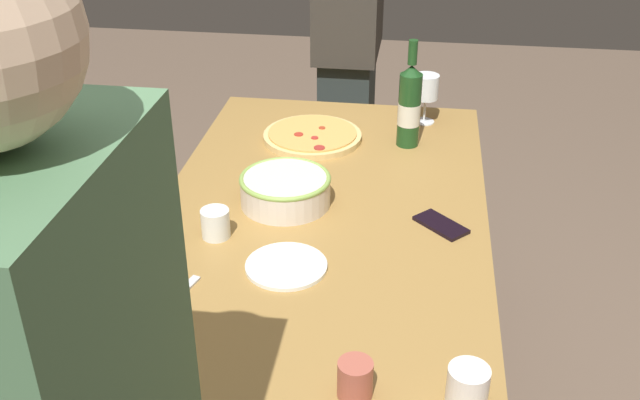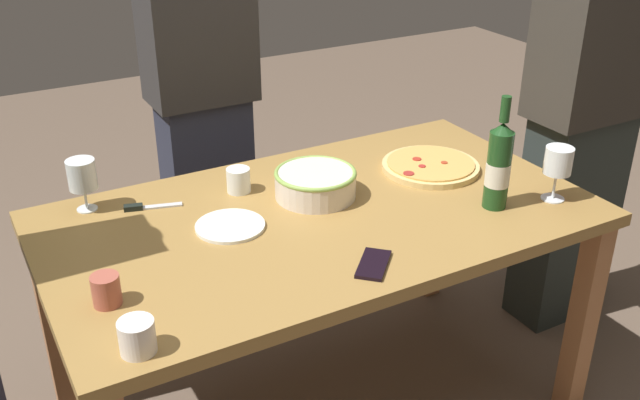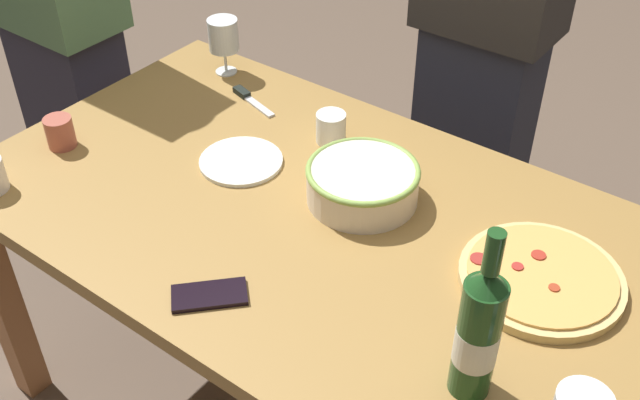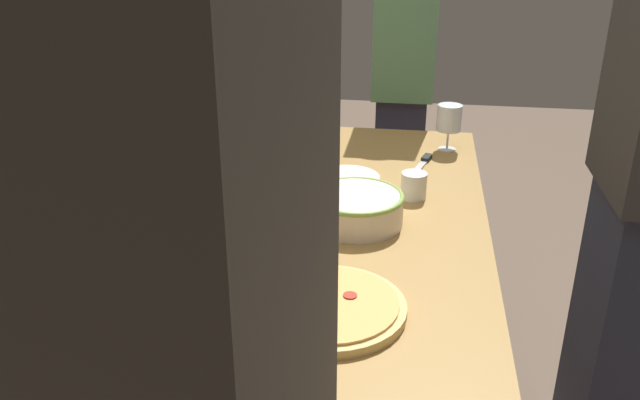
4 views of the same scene
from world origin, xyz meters
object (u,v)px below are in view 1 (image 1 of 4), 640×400
(cup_spare, at_px, (216,223))
(person_host, at_px, (10,154))
(person_guest_right, at_px, (349,45))
(wine_glass_near_pizza, at_px, (104,304))
(cup_amber, at_px, (355,379))
(side_plate, at_px, (286,266))
(cell_phone, at_px, (441,225))
(cup_ceramic, at_px, (468,385))
(pizza, at_px, (312,136))
(wine_glass_by_bottle, at_px, (426,89))
(serving_bowl, at_px, (285,189))
(dining_table, at_px, (320,242))
(wine_bottle, at_px, (409,105))
(pizza_knife, at_px, (171,302))

(cup_spare, bearing_deg, person_host, 79.42)
(cup_spare, relative_size, person_guest_right, 0.04)
(wine_glass_near_pizza, xyz_separation_m, person_host, (0.55, 0.49, 0.03))
(cup_amber, distance_m, person_host, 1.19)
(side_plate, distance_m, cell_phone, 0.44)
(cup_ceramic, height_order, cup_spare, cup_ceramic)
(pizza, xyz_separation_m, side_plate, (-0.74, -0.05, -0.01))
(wine_glass_by_bottle, xyz_separation_m, cup_ceramic, (-1.32, -0.11, -0.08))
(cell_phone, bearing_deg, wine_glass_by_bottle, 48.82)
(serving_bowl, xyz_separation_m, side_plate, (-0.31, -0.06, -0.04))
(serving_bowl, bearing_deg, wine_glass_near_pizza, 158.45)
(serving_bowl, relative_size, wine_glass_near_pizza, 1.58)
(dining_table, distance_m, pizza, 0.49)
(cup_amber, bearing_deg, wine_glass_by_bottle, -4.49)
(cell_phone, xyz_separation_m, person_guest_right, (1.14, 0.37, 0.11))
(wine_glass_near_pizza, distance_m, cell_phone, 0.89)
(person_guest_right, bearing_deg, side_plate, -2.27)
(side_plate, bearing_deg, wine_glass_near_pizza, 136.72)
(person_guest_right, bearing_deg, person_host, -36.89)
(dining_table, xyz_separation_m, cell_phone, (-0.02, -0.32, 0.10))
(cell_phone, distance_m, person_guest_right, 1.20)
(pizza, bearing_deg, person_guest_right, -4.09)
(cell_phone, bearing_deg, person_guest_right, 61.93)
(serving_bowl, bearing_deg, person_guest_right, -3.00)
(person_guest_right, bearing_deg, wine_glass_by_bottle, 32.18)
(cup_spare, bearing_deg, cell_phone, -77.28)
(cup_amber, xyz_separation_m, cup_spare, (0.51, 0.41, -0.00))
(wine_glass_by_bottle, bearing_deg, person_guest_right, 34.51)
(serving_bowl, relative_size, wine_glass_by_bottle, 1.49)
(wine_bottle, bearing_deg, pizza, 91.08)
(wine_glass_near_pizza, bearing_deg, cell_phone, -49.81)
(wine_glass_near_pizza, height_order, pizza_knife, wine_glass_near_pizza)
(side_plate, xyz_separation_m, person_guest_right, (1.38, 0.00, 0.11))
(cup_amber, relative_size, person_host, 0.04)
(wine_glass_near_pizza, bearing_deg, person_guest_right, -10.18)
(side_plate, bearing_deg, cell_phone, -56.46)
(wine_glass_by_bottle, bearing_deg, cell_phone, -175.12)
(wine_bottle, xyz_separation_m, wine_glass_near_pizza, (-1.07, 0.57, -0.03))
(serving_bowl, distance_m, wine_glass_by_bottle, 0.73)
(pizza, distance_m, serving_bowl, 0.43)
(pizza, relative_size, wine_glass_near_pizza, 2.02)
(cup_spare, distance_m, person_guest_right, 1.29)
(dining_table, bearing_deg, wine_glass_by_bottle, -21.82)
(wine_glass_near_pizza, xyz_separation_m, cup_spare, (0.44, -0.10, -0.07))
(cup_spare, height_order, person_guest_right, person_guest_right)
(wine_glass_near_pizza, height_order, cup_spare, wine_glass_near_pizza)
(wine_bottle, distance_m, pizza_knife, 1.05)
(serving_bowl, height_order, cup_amber, serving_bowl)
(wine_bottle, height_order, cup_amber, wine_bottle)
(side_plate, bearing_deg, cup_amber, -152.72)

